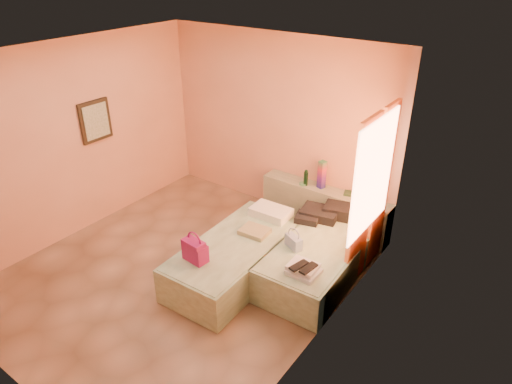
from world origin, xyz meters
TOP-DOWN VIEW (x-y plane):
  - ground at (0.00, 0.00)m, footprint 4.50×4.50m
  - room_walls at (0.21, 0.57)m, footprint 4.02×4.51m
  - headboard_ledge at (0.98, 2.10)m, footprint 2.05×0.30m
  - bed_left at (0.60, 0.40)m, footprint 0.97×2.03m
  - bed_right at (1.50, 1.05)m, footprint 0.97×2.03m
  - water_bottle at (0.66, 2.05)m, footprint 0.08×0.08m
  - rainbow_box at (0.89, 2.12)m, footprint 0.12×0.12m
  - small_dish at (0.62, 2.04)m, footprint 0.13×0.13m
  - green_book at (1.35, 2.17)m, footprint 0.23×0.20m
  - flower_vase at (1.67, 2.09)m, footprint 0.22×0.22m
  - magenta_handbag at (0.44, -0.18)m, footprint 0.32×0.20m
  - khaki_garment at (0.68, 0.70)m, footprint 0.39×0.32m
  - clothes_pile at (1.22, 1.57)m, footprint 0.69×0.69m
  - blue_handbag at (1.26, 0.73)m, footprint 0.27×0.20m
  - towel_stack at (1.63, 0.35)m, footprint 0.35×0.30m
  - sandal_pair at (1.64, 0.32)m, footprint 0.24×0.28m

SIDE VIEW (x-z plane):
  - ground at x=0.00m, z-range 0.00..0.00m
  - bed_left at x=0.60m, z-range 0.00..0.50m
  - bed_right at x=1.50m, z-range 0.00..0.50m
  - headboard_ledge at x=0.98m, z-range 0.00..0.65m
  - khaki_garment at x=0.68m, z-range 0.50..0.56m
  - towel_stack at x=1.63m, z-range 0.50..0.60m
  - blue_handbag at x=1.26m, z-range 0.50..0.66m
  - clothes_pile at x=1.22m, z-range 0.50..0.66m
  - sandal_pair at x=1.64m, z-range 0.60..0.63m
  - magenta_handbag at x=0.44m, z-range 0.50..0.78m
  - small_dish at x=0.62m, z-range 0.65..0.68m
  - green_book at x=1.35m, z-range 0.65..0.68m
  - flower_vase at x=1.67m, z-range 0.65..0.88m
  - water_bottle at x=0.66m, z-range 0.65..0.89m
  - rainbow_box at x=0.89m, z-range 0.65..1.08m
  - room_walls at x=0.21m, z-range 0.38..3.19m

